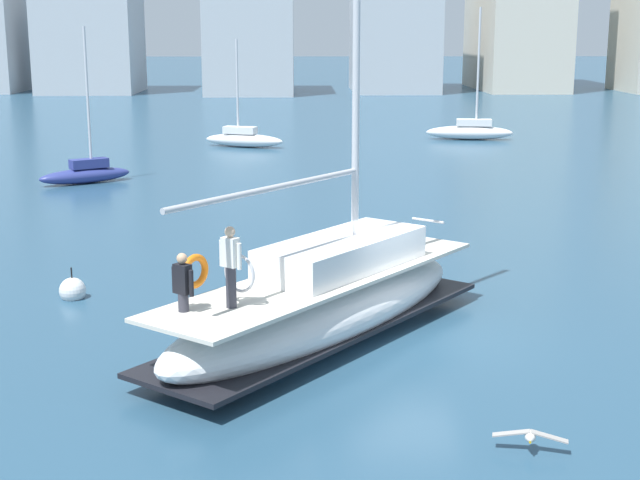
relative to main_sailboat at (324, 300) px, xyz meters
name	(u,v)px	position (x,y,z in m)	size (l,w,h in m)	color
ground_plane	(403,331)	(1.78, 0.58, -0.91)	(400.00, 400.00, 0.00)	#284C66
main_sailboat	(324,300)	(0.00, 0.00, 0.00)	(7.84, 9.02, 12.82)	white
moored_sloop_near	(243,138)	(-3.59, 33.45, -0.41)	(4.78, 2.62, 6.02)	white
moored_sloop_far	(470,130)	(9.94, 36.65, -0.34)	(5.32, 1.90, 7.81)	white
moored_catamaran	(86,172)	(-9.79, 21.11, -0.42)	(3.95, 3.00, 6.70)	navy
seagull	(530,436)	(3.13, -5.52, -0.63)	(1.19, 0.50, 0.18)	silver
mooring_buoy	(73,291)	(-6.23, 3.37, -0.71)	(0.67, 0.67, 0.93)	silver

